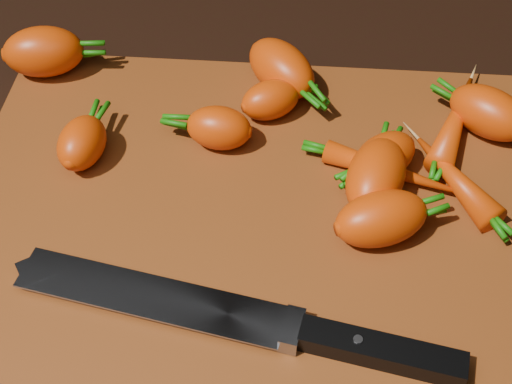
{
  "coord_description": "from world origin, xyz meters",
  "views": [
    {
      "loc": [
        0.03,
        -0.37,
        0.46
      ],
      "look_at": [
        0.0,
        0.01,
        0.03
      ],
      "focal_mm": 50.0,
      "sensor_mm": 36.0,
      "label": 1
    }
  ],
  "objects": [
    {
      "name": "carrot_4",
      "position": [
        0.11,
        0.06,
        0.03
      ],
      "size": [
        0.07,
        0.07,
        0.04
      ],
      "primitive_type": "ellipsoid",
      "rotation": [
        0.0,
        0.0,
        3.86
      ],
      "color": "#C93500",
      "rests_on": "cutting_board"
    },
    {
      "name": "carrot_0",
      "position": [
        -0.22,
        0.17,
        0.04
      ],
      "size": [
        0.09,
        0.06,
        0.05
      ],
      "primitive_type": "ellipsoid",
      "rotation": [
        0.0,
        0.0,
        0.21
      ],
      "color": "#C93500",
      "rests_on": "cutting_board"
    },
    {
      "name": "carrot_6",
      "position": [
        0.2,
        0.12,
        0.03
      ],
      "size": [
        0.09,
        0.08,
        0.04
      ],
      "primitive_type": "ellipsoid",
      "rotation": [
        0.0,
        0.0,
        2.49
      ],
      "color": "#C93500",
      "rests_on": "cutting_board"
    },
    {
      "name": "carrot_3",
      "position": [
        0.1,
        0.03,
        0.04
      ],
      "size": [
        0.07,
        0.09,
        0.05
      ],
      "primitive_type": "ellipsoid",
      "rotation": [
        0.0,
        0.0,
        1.29
      ],
      "color": "#C93500",
      "rests_on": "cutting_board"
    },
    {
      "name": "carrot_7",
      "position": [
        0.17,
        0.12,
        0.03
      ],
      "size": [
        0.07,
        0.13,
        0.03
      ],
      "primitive_type": "ellipsoid",
      "rotation": [
        0.0,
        0.0,
        1.23
      ],
      "color": "#C93500",
      "rests_on": "cutting_board"
    },
    {
      "name": "carrot_2",
      "position": [
        0.01,
        0.16,
        0.04
      ],
      "size": [
        0.09,
        0.09,
        0.05
      ],
      "primitive_type": "ellipsoid",
      "rotation": [
        0.0,
        0.0,
        -0.86
      ],
      "color": "#C93500",
      "rests_on": "cutting_board"
    },
    {
      "name": "cutting_board",
      "position": [
        0.0,
        0.0,
        0.01
      ],
      "size": [
        0.5,
        0.4,
        0.01
      ],
      "primitive_type": "cube",
      "color": "#6E300D",
      "rests_on": "ground"
    },
    {
      "name": "carrot_8",
      "position": [
        0.11,
        0.05,
        0.02
      ],
      "size": [
        0.12,
        0.06,
        0.02
      ],
      "primitive_type": "ellipsoid",
      "rotation": [
        0.0,
        0.0,
        -0.34
      ],
      "color": "#C93500",
      "rests_on": "cutting_board"
    },
    {
      "name": "carrot_11",
      "position": [
        0.1,
        -0.01,
        0.03
      ],
      "size": [
        0.09,
        0.07,
        0.04
      ],
      "primitive_type": "ellipsoid",
      "rotation": [
        0.0,
        0.0,
        0.37
      ],
      "color": "#C93500",
      "rests_on": "cutting_board"
    },
    {
      "name": "knife",
      "position": [
        -0.05,
        -0.09,
        0.02
      ],
      "size": [
        0.33,
        0.09,
        0.02
      ],
      "rotation": [
        0.0,
        0.0,
        -0.19
      ],
      "color": "gray",
      "rests_on": "cutting_board"
    },
    {
      "name": "carrot_10",
      "position": [
        -0.15,
        0.05,
        0.03
      ],
      "size": [
        0.05,
        0.06,
        0.04
      ],
      "primitive_type": "ellipsoid",
      "rotation": [
        0.0,
        0.0,
        1.43
      ],
      "color": "#C93500",
      "rests_on": "cutting_board"
    },
    {
      "name": "ground",
      "position": [
        0.0,
        0.0,
        -0.01
      ],
      "size": [
        2.0,
        2.0,
        0.01
      ],
      "primitive_type": "cube",
      "color": "black"
    },
    {
      "name": "carrot_5",
      "position": [
        0.0,
        0.12,
        0.03
      ],
      "size": [
        0.07,
        0.06,
        0.04
      ],
      "primitive_type": "ellipsoid",
      "rotation": [
        0.0,
        0.0,
        0.51
      ],
      "color": "#C93500",
      "rests_on": "cutting_board"
    },
    {
      "name": "carrot_9",
      "position": [
        0.16,
        0.04,
        0.03
      ],
      "size": [
        0.08,
        0.1,
        0.03
      ],
      "primitive_type": "ellipsoid",
      "rotation": [
        0.0,
        0.0,
        2.1
      ],
      "color": "#C93500",
      "rests_on": "cutting_board"
    },
    {
      "name": "carrot_1",
      "position": [
        -0.04,
        0.08,
        0.03
      ],
      "size": [
        0.06,
        0.05,
        0.04
      ],
      "primitive_type": "ellipsoid",
      "rotation": [
        0.0,
        0.0,
        3.03
      ],
      "color": "#C93500",
      "rests_on": "cutting_board"
    }
  ]
}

